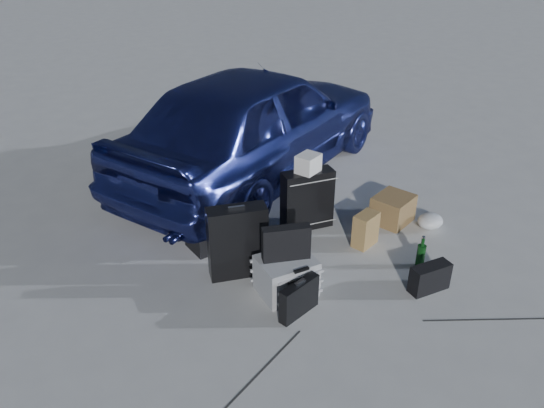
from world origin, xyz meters
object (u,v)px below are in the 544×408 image
at_px(car, 256,121).
at_px(cardboard_box, 393,209).
at_px(briefcase, 299,298).
at_px(duffel_bag, 224,225).
at_px(suitcase_right, 307,200).
at_px(green_bottle, 421,252).
at_px(pelican_case, 286,276).
at_px(suitcase_left, 238,242).

height_order(car, cardboard_box, car).
xyz_separation_m(briefcase, duffel_bag, (0.11, 1.34, 0.03)).
bearing_deg(cardboard_box, car, 104.53).
height_order(car, briefcase, car).
xyz_separation_m(suitcase_right, duffel_bag, (-0.86, 0.28, -0.14)).
relative_size(car, green_bottle, 12.96).
height_order(suitcase_right, duffel_bag, suitcase_right).
height_order(briefcase, green_bottle, green_bottle).
distance_m(pelican_case, suitcase_left, 0.55).
distance_m(suitcase_right, cardboard_box, 0.97).
bearing_deg(green_bottle, car, 91.21).
bearing_deg(car, cardboard_box, 174.44).
distance_m(suitcase_left, duffel_bag, 0.62).
bearing_deg(duffel_bag, suitcase_right, -16.82).
xyz_separation_m(suitcase_left, cardboard_box, (1.89, -0.19, -0.20)).
height_order(car, pelican_case, car).
xyz_separation_m(car, suitcase_right, (-0.34, -1.41, -0.39)).
bearing_deg(duffel_bag, pelican_case, -89.60).
distance_m(pelican_case, green_bottle, 1.35).
relative_size(car, suitcase_right, 6.44).
bearing_deg(pelican_case, cardboard_box, 19.10).
xyz_separation_m(pelican_case, duffel_bag, (0.01, 1.04, 0.02)).
relative_size(suitcase_right, duffel_bag, 0.86).
height_order(duffel_bag, green_bottle, duffel_bag).
bearing_deg(duffel_bag, briefcase, -93.55).
bearing_deg(green_bottle, cardboard_box, 59.92).
height_order(duffel_bag, cardboard_box, duffel_bag).
relative_size(pelican_case, suitcase_left, 0.68).
distance_m(car, duffel_bag, 1.73).
bearing_deg(cardboard_box, duffel_bag, 155.89).
distance_m(pelican_case, suitcase_right, 1.17).
relative_size(pelican_case, duffel_bag, 0.63).
height_order(pelican_case, green_bottle, pelican_case).
bearing_deg(suitcase_left, pelican_case, -47.09).
distance_m(car, suitcase_left, 2.22).
relative_size(briefcase, suitcase_right, 0.62).
xyz_separation_m(duffel_bag, cardboard_box, (1.69, -0.75, -0.04)).
distance_m(pelican_case, briefcase, 0.32).
distance_m(duffel_bag, green_bottle, 1.96).
bearing_deg(briefcase, suitcase_right, 38.06).
xyz_separation_m(car, green_bottle, (0.06, -2.63, -0.55)).
bearing_deg(suitcase_left, briefcase, -61.71).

